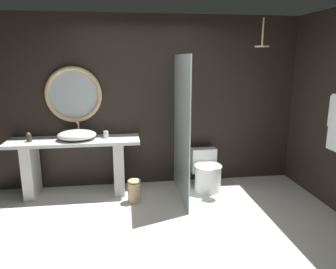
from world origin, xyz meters
The scene contains 11 objects.
ground_plane centered at (0.00, 0.00, 0.00)m, with size 5.76×5.76×0.00m, color silver.
back_wall_panel centered at (0.00, 1.90, 1.30)m, with size 4.80×0.10×2.60m, color black.
vanity_counter centered at (-1.14, 1.56, 0.52)m, with size 1.87×0.54×0.83m.
vessel_sink centered at (-1.10, 1.54, 0.90)m, with size 0.55×0.45×0.24m.
tumbler_cup centered at (-0.69, 1.59, 0.88)m, with size 0.07×0.07×0.10m, color silver.
soap_dispenser centered at (-1.74, 1.53, 0.88)m, with size 0.07×0.07×0.12m.
round_wall_mirror centered at (-1.14, 1.81, 1.44)m, with size 0.82×0.07×0.82m.
shower_glass_panel centered at (0.37, 1.26, 1.01)m, with size 0.02×1.18×2.02m, color silver.
rain_shower_head centered at (1.50, 1.33, 2.16)m, with size 0.20×0.20×0.39m.
toilet centered at (0.81, 1.47, 0.26)m, with size 0.41×0.58×0.59m.
waste_bin centered at (-0.31, 1.14, 0.17)m, with size 0.18×0.18×0.34m.
Camera 1 is at (-0.41, -2.98, 1.96)m, focal length 33.81 mm.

